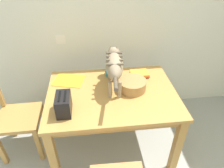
{
  "coord_description": "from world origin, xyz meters",
  "views": [
    {
      "loc": [
        -0.13,
        -0.23,
        1.96
      ],
      "look_at": [
        0.05,
        1.33,
        0.85
      ],
      "focal_mm": 33.09,
      "sensor_mm": 36.0,
      "label": 1
    }
  ],
  "objects_px": {
    "magazine": "(69,80)",
    "book_stack": "(140,74)",
    "wicker_basket": "(132,85)",
    "saucer_bowl": "(114,73)",
    "cat": "(114,65)",
    "wooden_chair_near": "(14,117)",
    "toaster": "(64,104)",
    "dining_table": "(112,100)",
    "coffee_mug": "(114,68)"
  },
  "relations": [
    {
      "from": "dining_table",
      "to": "wooden_chair_near",
      "type": "relative_size",
      "value": 1.3
    },
    {
      "from": "cat",
      "to": "coffee_mug",
      "type": "distance_m",
      "value": 0.28
    },
    {
      "from": "saucer_bowl",
      "to": "wooden_chair_near",
      "type": "xyz_separation_m",
      "value": [
        -1.05,
        -0.25,
        -0.3
      ]
    },
    {
      "from": "dining_table",
      "to": "wicker_basket",
      "type": "bearing_deg",
      "value": 9.08
    },
    {
      "from": "dining_table",
      "to": "toaster",
      "type": "xyz_separation_m",
      "value": [
        -0.43,
        -0.22,
        0.18
      ]
    },
    {
      "from": "dining_table",
      "to": "saucer_bowl",
      "type": "relative_size",
      "value": 6.87
    },
    {
      "from": "saucer_bowl",
      "to": "magazine",
      "type": "distance_m",
      "value": 0.48
    },
    {
      "from": "cat",
      "to": "saucer_bowl",
      "type": "relative_size",
      "value": 4.16
    },
    {
      "from": "book_stack",
      "to": "toaster",
      "type": "distance_m",
      "value": 0.9
    },
    {
      "from": "saucer_bowl",
      "to": "wicker_basket",
      "type": "height_order",
      "value": "wicker_basket"
    },
    {
      "from": "cat",
      "to": "coffee_mug",
      "type": "xyz_separation_m",
      "value": [
        0.02,
        0.22,
        -0.17
      ]
    },
    {
      "from": "book_stack",
      "to": "wooden_chair_near",
      "type": "relative_size",
      "value": 0.21
    },
    {
      "from": "toaster",
      "to": "dining_table",
      "type": "bearing_deg",
      "value": 27.27
    },
    {
      "from": "toaster",
      "to": "wooden_chair_near",
      "type": "relative_size",
      "value": 0.21
    },
    {
      "from": "book_stack",
      "to": "toaster",
      "type": "xyz_separation_m",
      "value": [
        -0.76,
        -0.48,
        0.06
      ]
    },
    {
      "from": "wicker_basket",
      "to": "cat",
      "type": "bearing_deg",
      "value": 158.19
    },
    {
      "from": "coffee_mug",
      "to": "magazine",
      "type": "relative_size",
      "value": 0.43
    },
    {
      "from": "book_stack",
      "to": "wicker_basket",
      "type": "bearing_deg",
      "value": -118.92
    },
    {
      "from": "wooden_chair_near",
      "to": "magazine",
      "type": "bearing_deg",
      "value": 106.92
    },
    {
      "from": "saucer_bowl",
      "to": "coffee_mug",
      "type": "xyz_separation_m",
      "value": [
        0.0,
        0.0,
        0.06
      ]
    },
    {
      "from": "cat",
      "to": "wooden_chair_near",
      "type": "height_order",
      "value": "cat"
    },
    {
      "from": "saucer_bowl",
      "to": "dining_table",
      "type": "bearing_deg",
      "value": -99.62
    },
    {
      "from": "cat",
      "to": "wooden_chair_near",
      "type": "relative_size",
      "value": 0.79
    },
    {
      "from": "saucer_bowl",
      "to": "toaster",
      "type": "xyz_separation_m",
      "value": [
        -0.48,
        -0.54,
        0.07
      ]
    },
    {
      "from": "saucer_bowl",
      "to": "book_stack",
      "type": "bearing_deg",
      "value": -11.61
    },
    {
      "from": "wicker_basket",
      "to": "toaster",
      "type": "height_order",
      "value": "toaster"
    },
    {
      "from": "dining_table",
      "to": "saucer_bowl",
      "type": "height_order",
      "value": "saucer_bowl"
    },
    {
      "from": "wicker_basket",
      "to": "saucer_bowl",
      "type": "bearing_deg",
      "value": 116.96
    },
    {
      "from": "dining_table",
      "to": "wooden_chair_near",
      "type": "distance_m",
      "value": 1.02
    },
    {
      "from": "cat",
      "to": "book_stack",
      "type": "relative_size",
      "value": 3.76
    },
    {
      "from": "cat",
      "to": "magazine",
      "type": "relative_size",
      "value": 2.51
    },
    {
      "from": "dining_table",
      "to": "book_stack",
      "type": "xyz_separation_m",
      "value": [
        0.33,
        0.26,
        0.11
      ]
    },
    {
      "from": "saucer_bowl",
      "to": "coffee_mug",
      "type": "bearing_deg",
      "value": 0.0
    },
    {
      "from": "coffee_mug",
      "to": "cat",
      "type": "bearing_deg",
      "value": -96.44
    },
    {
      "from": "magazine",
      "to": "wicker_basket",
      "type": "bearing_deg",
      "value": -4.75
    },
    {
      "from": "book_stack",
      "to": "wooden_chair_near",
      "type": "distance_m",
      "value": 1.38
    },
    {
      "from": "cat",
      "to": "magazine",
      "type": "distance_m",
      "value": 0.54
    },
    {
      "from": "dining_table",
      "to": "cat",
      "type": "bearing_deg",
      "value": 71.59
    },
    {
      "from": "coffee_mug",
      "to": "book_stack",
      "type": "xyz_separation_m",
      "value": [
        0.27,
        -0.06,
        -0.06
      ]
    },
    {
      "from": "coffee_mug",
      "to": "toaster",
      "type": "xyz_separation_m",
      "value": [
        -0.49,
        -0.54,
        0.01
      ]
    },
    {
      "from": "dining_table",
      "to": "wooden_chair_near",
      "type": "bearing_deg",
      "value": 176.04
    },
    {
      "from": "coffee_mug",
      "to": "magazine",
      "type": "distance_m",
      "value": 0.49
    },
    {
      "from": "magazine",
      "to": "book_stack",
      "type": "xyz_separation_m",
      "value": [
        0.75,
        0.01,
        0.02
      ]
    },
    {
      "from": "dining_table",
      "to": "wicker_basket",
      "type": "xyz_separation_m",
      "value": [
        0.2,
        0.03,
        0.14
      ]
    },
    {
      "from": "book_stack",
      "to": "toaster",
      "type": "bearing_deg",
      "value": -147.4
    },
    {
      "from": "coffee_mug",
      "to": "wooden_chair_near",
      "type": "distance_m",
      "value": 1.15
    },
    {
      "from": "magazine",
      "to": "book_stack",
      "type": "distance_m",
      "value": 0.75
    },
    {
      "from": "dining_table",
      "to": "coffee_mug",
      "type": "relative_size",
      "value": 9.58
    },
    {
      "from": "book_stack",
      "to": "wooden_chair_near",
      "type": "xyz_separation_m",
      "value": [
        -1.33,
        -0.19,
        -0.3
      ]
    },
    {
      "from": "saucer_bowl",
      "to": "book_stack",
      "type": "relative_size",
      "value": 0.9
    }
  ]
}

